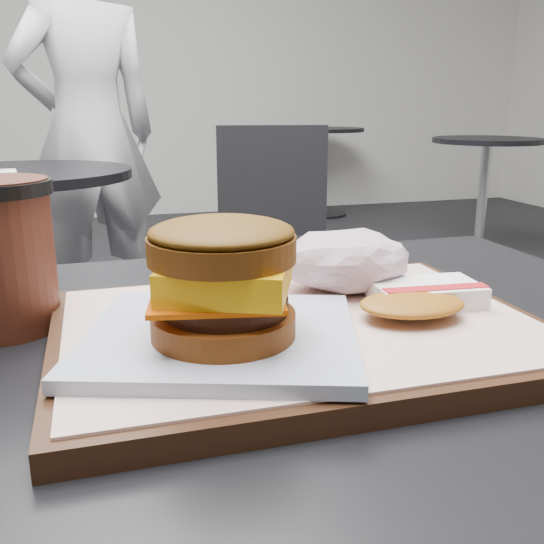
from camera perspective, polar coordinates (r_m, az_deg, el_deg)
The scene contains 10 objects.
customer_table at distance 0.59m, azimuth -0.49°, elevation -23.35°, with size 0.80×0.60×0.77m.
serving_tray at distance 0.49m, azimuth 2.61°, elevation -5.66°, with size 0.38×0.28×0.02m.
breakfast_sandwich at distance 0.42m, azimuth -4.67°, elevation -2.07°, with size 0.23×0.22×0.09m.
hash_brown at distance 0.52m, azimuth 13.74°, elevation -2.39°, with size 0.12×0.09×0.02m.
crumpled_wrapper at distance 0.56m, azimuth 6.91°, elevation 1.09°, with size 0.12×0.10×0.05m, color silver, non-canonical shape.
neighbor_table at distance 2.14m, azimuth -22.14°, elevation 3.57°, with size 0.70×0.70×0.75m.
neighbor_chair at distance 2.22m, azimuth -3.01°, elevation 4.05°, with size 0.64×0.49×0.88m.
patron at distance 2.68m, azimuth -16.88°, elevation 12.42°, with size 0.61×0.40×1.67m, color silver.
bg_table_near at distance 4.01m, azimuth 19.42°, elevation 9.14°, with size 0.66×0.66×0.75m.
bg_table_far at distance 5.32m, azimuth 4.98°, elevation 11.34°, with size 0.66×0.66×0.75m.
Camera 1 is at (-0.13, -0.44, 0.96)m, focal length 40.00 mm.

